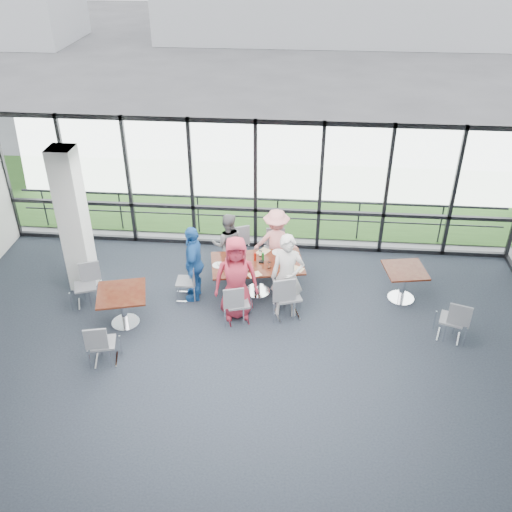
# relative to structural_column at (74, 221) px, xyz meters

# --- Properties ---
(floor) EXTENTS (12.00, 10.00, 0.02)m
(floor) POSITION_rel_structural_column_xyz_m (3.60, -3.00, -1.61)
(floor) COLOR #1E242E
(floor) RESTS_ON ground
(ceiling) EXTENTS (12.00, 10.00, 0.04)m
(ceiling) POSITION_rel_structural_column_xyz_m (3.60, -3.00, 1.60)
(ceiling) COLOR silver
(ceiling) RESTS_ON ground
(curtain_wall_back) EXTENTS (12.00, 0.10, 3.20)m
(curtain_wall_back) POSITION_rel_structural_column_xyz_m (3.60, 2.00, 0.00)
(curtain_wall_back) COLOR white
(curtain_wall_back) RESTS_ON ground
(structural_column) EXTENTS (0.50, 0.50, 3.20)m
(structural_column) POSITION_rel_structural_column_xyz_m (0.00, 0.00, 0.00)
(structural_column) COLOR white
(structural_column) RESTS_ON ground
(apron) EXTENTS (80.00, 70.00, 0.02)m
(apron) POSITION_rel_structural_column_xyz_m (3.60, 7.00, -1.62)
(apron) COLOR slate
(apron) RESTS_ON ground
(grass_strip) EXTENTS (80.00, 5.00, 0.01)m
(grass_strip) POSITION_rel_structural_column_xyz_m (3.60, 5.00, -1.59)
(grass_strip) COLOR #2C4F1E
(grass_strip) RESTS_ON ground
(guard_rail) EXTENTS (12.00, 0.06, 0.06)m
(guard_rail) POSITION_rel_structural_column_xyz_m (3.60, 2.60, -1.10)
(guard_rail) COLOR #2D2D33
(guard_rail) RESTS_ON ground
(main_table) EXTENTS (2.08, 1.40, 0.75)m
(main_table) POSITION_rel_structural_column_xyz_m (3.81, 0.06, -0.97)
(main_table) COLOR #3E110B
(main_table) RESTS_ON ground
(side_table_left) EXTENTS (1.14, 1.14, 0.75)m
(side_table_left) POSITION_rel_structural_column_xyz_m (1.26, -1.25, -0.96)
(side_table_left) COLOR #3E110B
(side_table_left) RESTS_ON ground
(side_table_right) EXTENTS (0.95, 0.95, 0.75)m
(side_table_right) POSITION_rel_structural_column_xyz_m (6.89, 0.07, -0.97)
(side_table_right) COLOR #3E110B
(side_table_right) RESTS_ON ground
(diner_near_left) EXTENTS (0.96, 0.71, 1.79)m
(diner_near_left) POSITION_rel_structural_column_xyz_m (3.46, -0.77, -0.70)
(diner_near_left) COLOR #AA283B
(diner_near_left) RESTS_ON ground
(diner_near_right) EXTENTS (0.67, 0.49, 1.81)m
(diner_near_right) POSITION_rel_structural_column_xyz_m (4.46, -0.63, -0.70)
(diner_near_right) COLOR silver
(diner_near_right) RESTS_ON ground
(diner_far_left) EXTENTS (0.77, 0.54, 1.49)m
(diner_far_left) POSITION_rel_structural_column_xyz_m (3.09, 0.76, -0.86)
(diner_far_left) COLOR slate
(diner_far_left) RESTS_ON ground
(diner_far_right) EXTENTS (1.03, 0.55, 1.57)m
(diner_far_right) POSITION_rel_structural_column_xyz_m (4.16, 0.89, -0.82)
(diner_far_right) COLOR pink
(diner_far_right) RESTS_ON ground
(diner_end) EXTENTS (0.58, 1.01, 1.69)m
(diner_end) POSITION_rel_structural_column_xyz_m (2.51, -0.22, -0.75)
(diner_end) COLOR #1E58A5
(diner_end) RESTS_ON ground
(chair_main_nl) EXTENTS (0.53, 0.53, 0.88)m
(chair_main_nl) POSITION_rel_structural_column_xyz_m (3.51, -0.97, -1.16)
(chair_main_nl) COLOR gray
(chair_main_nl) RESTS_ON ground
(chair_main_nr) EXTENTS (0.61, 0.61, 0.98)m
(chair_main_nr) POSITION_rel_structural_column_xyz_m (4.49, -0.72, -1.11)
(chair_main_nr) COLOR gray
(chair_main_nr) RESTS_ON ground
(chair_main_fl) EXTENTS (0.62, 0.62, 0.96)m
(chair_main_fl) POSITION_rel_structural_column_xyz_m (3.24, 0.95, -1.12)
(chair_main_fl) COLOR gray
(chair_main_fl) RESTS_ON ground
(chair_main_fr) EXTENTS (0.48, 0.48, 0.90)m
(chair_main_fr) POSITION_rel_structural_column_xyz_m (4.11, 1.06, -1.15)
(chair_main_fr) COLOR gray
(chair_main_fr) RESTS_ON ground
(chair_main_end) EXTENTS (0.43, 0.43, 0.85)m
(chair_main_end) POSITION_rel_structural_column_xyz_m (2.34, -0.28, -1.18)
(chair_main_end) COLOR gray
(chair_main_end) RESTS_ON ground
(chair_spare_la) EXTENTS (0.51, 0.51, 0.87)m
(chair_spare_la) POSITION_rel_structural_column_xyz_m (1.22, -2.38, -1.17)
(chair_spare_la) COLOR gray
(chair_spare_la) RESTS_ON ground
(chair_spare_lb) EXTENTS (0.56, 0.56, 0.89)m
(chair_spare_lb) POSITION_rel_structural_column_xyz_m (0.29, -0.68, -1.15)
(chair_spare_lb) COLOR gray
(chair_spare_lb) RESTS_ON ground
(chair_spare_r) EXTENTS (0.55, 0.55, 0.89)m
(chair_spare_r) POSITION_rel_structural_column_xyz_m (7.64, -1.14, -1.16)
(chair_spare_r) COLOR gray
(chair_spare_r) RESTS_ON ground
(plate_nl) EXTENTS (0.27, 0.27, 0.01)m
(plate_nl) POSITION_rel_structural_column_xyz_m (3.36, -0.40, -0.84)
(plate_nl) COLOR white
(plate_nl) RESTS_ON main_table
(plate_nr) EXTENTS (0.28, 0.28, 0.01)m
(plate_nr) POSITION_rel_structural_column_xyz_m (4.46, -0.14, -0.84)
(plate_nr) COLOR white
(plate_nr) RESTS_ON main_table
(plate_fl) EXTENTS (0.25, 0.25, 0.01)m
(plate_fl) POSITION_rel_structural_column_xyz_m (3.30, 0.32, -0.84)
(plate_fl) COLOR white
(plate_fl) RESTS_ON main_table
(plate_fr) EXTENTS (0.28, 0.28, 0.01)m
(plate_fr) POSITION_rel_structural_column_xyz_m (4.23, 0.50, -0.84)
(plate_fr) COLOR white
(plate_fr) RESTS_ON main_table
(plate_end) EXTENTS (0.26, 0.26, 0.01)m
(plate_end) POSITION_rel_structural_column_xyz_m (3.01, -0.13, -0.84)
(plate_end) COLOR white
(plate_end) RESTS_ON main_table
(tumbler_a) EXTENTS (0.07, 0.07, 0.14)m
(tumbler_a) POSITION_rel_structural_column_xyz_m (3.66, -0.26, -0.78)
(tumbler_a) COLOR white
(tumbler_a) RESTS_ON main_table
(tumbler_b) EXTENTS (0.07, 0.07, 0.14)m
(tumbler_b) POSITION_rel_structural_column_xyz_m (4.08, -0.13, -0.78)
(tumbler_b) COLOR white
(tumbler_b) RESTS_ON main_table
(tumbler_c) EXTENTS (0.07, 0.07, 0.14)m
(tumbler_c) POSITION_rel_structural_column_xyz_m (3.85, 0.31, -0.78)
(tumbler_c) COLOR white
(tumbler_c) RESTS_ON main_table
(tumbler_d) EXTENTS (0.07, 0.07, 0.14)m
(tumbler_d) POSITION_rel_structural_column_xyz_m (3.15, -0.23, -0.78)
(tumbler_d) COLOR white
(tumbler_d) RESTS_ON main_table
(menu_a) EXTENTS (0.33, 0.31, 0.00)m
(menu_a) POSITION_rel_structural_column_xyz_m (3.79, -0.40, -0.85)
(menu_a) COLOR beige
(menu_a) RESTS_ON main_table
(menu_b) EXTENTS (0.33, 0.30, 0.00)m
(menu_b) POSITION_rel_structural_column_xyz_m (4.65, -0.11, -0.85)
(menu_b) COLOR beige
(menu_b) RESTS_ON main_table
(menu_c) EXTENTS (0.34, 0.37, 0.00)m
(menu_c) POSITION_rel_structural_column_xyz_m (3.90, 0.51, -0.85)
(menu_c) COLOR beige
(menu_c) RESTS_ON main_table
(condiment_caddy) EXTENTS (0.10, 0.07, 0.04)m
(condiment_caddy) POSITION_rel_structural_column_xyz_m (3.89, 0.07, -0.83)
(condiment_caddy) COLOR black
(condiment_caddy) RESTS_ON main_table
(ketchup_bottle) EXTENTS (0.06, 0.06, 0.18)m
(ketchup_bottle) POSITION_rel_structural_column_xyz_m (3.75, 0.15, -0.76)
(ketchup_bottle) COLOR maroon
(ketchup_bottle) RESTS_ON main_table
(green_bottle) EXTENTS (0.05, 0.05, 0.20)m
(green_bottle) POSITION_rel_structural_column_xyz_m (3.92, 0.13, -0.75)
(green_bottle) COLOR #166520
(green_bottle) RESTS_ON main_table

